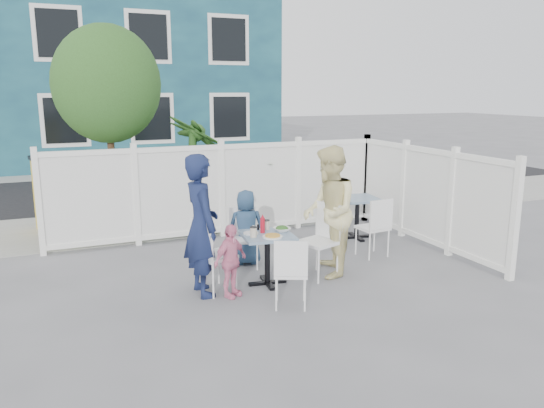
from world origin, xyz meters
name	(u,v)px	position (x,y,z in m)	size (l,w,h in m)	color
ground	(270,281)	(0.00, 0.00, 0.00)	(80.00, 80.00, 0.00)	slate
near_sidewalk	(197,218)	(0.00, 3.80, 0.01)	(24.00, 2.60, 0.01)	gray
street	(160,187)	(0.00, 7.50, 0.00)	(24.00, 5.00, 0.01)	black
far_sidewalk	(141,171)	(0.00, 10.60, 0.01)	(24.00, 1.60, 0.01)	gray
building	(107,75)	(-0.50, 14.00, 3.00)	(11.00, 6.00, 6.00)	#173C50
fence_back	(222,192)	(0.10, 2.40, 0.78)	(5.86, 0.08, 1.60)	white
fence_right	(426,198)	(3.00, 0.60, 0.78)	(0.08, 3.66, 1.60)	white
tree	(107,85)	(-1.60, 3.30, 2.59)	(1.80, 1.62, 3.59)	#382316
utility_cabinet	(56,195)	(-2.54, 4.00, 0.65)	(0.70, 0.50, 1.29)	gold
potted_shrub_a	(197,173)	(-0.14, 3.10, 1.03)	(1.15, 1.15, 2.05)	#284A1B
potted_shrub_b	(268,183)	(1.21, 3.00, 0.77)	(1.38, 1.19, 1.53)	#284A1B
main_table	(267,245)	(-0.07, -0.08, 0.53)	(0.71, 0.71, 0.68)	#48627F
spare_table	(357,207)	(2.19, 1.38, 0.55)	(0.76, 0.76, 0.71)	#48627F
chair_left	(210,250)	(-0.84, -0.07, 0.56)	(0.54, 0.55, 0.96)	white
chair_right	(322,234)	(0.75, -0.05, 0.58)	(0.56, 0.57, 1.00)	white
chair_back	(243,233)	(-0.10, 0.75, 0.49)	(0.46, 0.45, 0.85)	white
chair_near	(291,268)	(-0.12, -0.92, 0.49)	(0.50, 0.50, 0.85)	white
chair_spare	(376,223)	(1.89, 0.35, 0.53)	(0.45, 0.44, 0.92)	white
man	(201,225)	(-0.93, -0.06, 0.88)	(0.64, 0.42, 1.77)	#151E43
woman	(329,212)	(0.85, -0.06, 0.89)	(0.87, 0.68, 1.79)	#E3CC54
boy	(246,227)	(-0.03, 0.82, 0.55)	(0.54, 0.35, 1.10)	navy
toddler	(230,261)	(-0.64, -0.30, 0.46)	(0.54, 0.22, 0.92)	pink
plate_main	(273,237)	(-0.06, -0.24, 0.69)	(0.26, 0.26, 0.02)	white
plate_side	(251,233)	(-0.25, 0.03, 0.69)	(0.20, 0.20, 0.01)	white
salad_bowl	(282,230)	(0.16, -0.04, 0.71)	(0.22, 0.22, 0.05)	white
coffee_cup_a	(253,232)	(-0.28, -0.14, 0.74)	(0.08, 0.08, 0.12)	beige
coffee_cup_b	(266,225)	(0.01, 0.14, 0.74)	(0.08, 0.08, 0.12)	beige
ketchup_bottle	(263,225)	(-0.10, 0.01, 0.78)	(0.06, 0.06, 0.20)	#AC1021
salt_shaker	(253,228)	(-0.17, 0.16, 0.72)	(0.03, 0.03, 0.07)	white
pepper_shaker	(258,227)	(-0.10, 0.17, 0.72)	(0.03, 0.03, 0.07)	black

